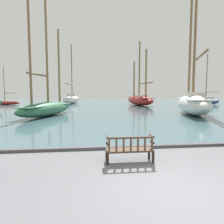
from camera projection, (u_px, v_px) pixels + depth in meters
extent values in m
plane|color=slate|center=(173.00, 191.00, 4.78)|extent=(160.00, 160.00, 0.00)
cube|color=#476670|center=(97.00, 103.00, 48.29)|extent=(100.00, 80.00, 0.08)
cube|color=#4C4C50|center=(136.00, 147.00, 8.58)|extent=(40.00, 0.30, 0.12)
cube|color=black|center=(107.00, 155.00, 6.96)|extent=(0.07, 0.07, 0.42)
cube|color=black|center=(149.00, 153.00, 7.14)|extent=(0.07, 0.07, 0.42)
cube|color=black|center=(108.00, 159.00, 6.51)|extent=(0.07, 0.07, 0.42)
cube|color=black|center=(153.00, 157.00, 6.69)|extent=(0.07, 0.07, 0.42)
cube|color=#422D1E|center=(129.00, 150.00, 6.81)|extent=(1.60, 0.52, 0.06)
cube|color=#422D1E|center=(131.00, 138.00, 6.55)|extent=(1.60, 0.05, 0.06)
cube|color=#422D1E|center=(109.00, 145.00, 6.48)|extent=(0.06, 0.04, 0.41)
cube|color=#422D1E|center=(116.00, 145.00, 6.51)|extent=(0.06, 0.04, 0.41)
cube|color=#422D1E|center=(124.00, 145.00, 6.54)|extent=(0.06, 0.04, 0.41)
cube|color=#422D1E|center=(131.00, 145.00, 6.57)|extent=(0.06, 0.04, 0.41)
cube|color=#422D1E|center=(138.00, 145.00, 6.60)|extent=(0.06, 0.04, 0.41)
cube|color=#422D1E|center=(145.00, 144.00, 6.62)|extent=(0.06, 0.04, 0.41)
cube|color=#422D1E|center=(152.00, 144.00, 6.65)|extent=(0.06, 0.04, 0.41)
cube|color=black|center=(107.00, 144.00, 6.60)|extent=(0.06, 0.30, 0.06)
cube|color=#422D1E|center=(107.00, 137.00, 6.67)|extent=(0.06, 0.47, 0.04)
cube|color=black|center=(152.00, 142.00, 6.78)|extent=(0.06, 0.30, 0.06)
cube|color=#422D1E|center=(152.00, 136.00, 6.85)|extent=(0.06, 0.47, 0.04)
ellipsoid|color=silver|center=(193.00, 104.00, 22.00)|extent=(6.42, 11.65, 2.16)
cube|color=white|center=(193.00, 99.00, 21.95)|extent=(5.30, 10.13, 0.08)
cube|color=beige|center=(195.00, 96.00, 21.09)|extent=(2.31, 2.91, 0.66)
cylinder|color=brown|center=(195.00, 28.00, 21.52)|extent=(0.29, 0.29, 15.16)
cylinder|color=brown|center=(200.00, 57.00, 19.01)|extent=(2.14, 5.59, 0.23)
cylinder|color=brown|center=(190.00, 48.00, 24.68)|extent=(0.29, 0.29, 12.40)
ellipsoid|color=#2D6647|center=(47.00, 109.00, 20.36)|extent=(4.98, 9.86, 1.39)
cube|color=#5B9375|center=(47.00, 105.00, 20.33)|extent=(4.12, 8.59, 0.08)
cylinder|color=brown|center=(46.00, 45.00, 20.01)|extent=(0.21, 0.21, 11.92)
cylinder|color=brown|center=(38.00, 75.00, 18.60)|extent=(1.22, 3.35, 0.17)
cylinder|color=brown|center=(59.00, 67.00, 22.77)|extent=(0.21, 0.21, 8.36)
cylinder|color=brown|center=(30.00, 51.00, 17.28)|extent=(0.21, 0.21, 9.66)
ellipsoid|color=maroon|center=(140.00, 100.00, 38.79)|extent=(4.16, 11.39, 1.87)
cube|color=#C6514C|center=(140.00, 98.00, 38.74)|extent=(3.27, 9.98, 0.08)
cube|color=beige|center=(141.00, 96.00, 37.90)|extent=(1.98, 3.43, 0.51)
cylinder|color=brown|center=(139.00, 70.00, 38.52)|extent=(0.30, 0.30, 10.67)
cylinder|color=brown|center=(145.00, 83.00, 35.81)|extent=(0.89, 6.09, 0.24)
cylinder|color=brown|center=(134.00, 79.00, 41.64)|extent=(0.30, 0.30, 7.43)
cylinder|color=brown|center=(146.00, 74.00, 35.37)|extent=(0.30, 0.30, 8.57)
cylinder|color=brown|center=(129.00, 97.00, 44.98)|extent=(0.42, 1.75, 0.24)
ellipsoid|color=silver|center=(72.00, 100.00, 44.90)|extent=(4.43, 9.58, 1.80)
cube|color=white|center=(72.00, 97.00, 44.85)|extent=(3.62, 8.36, 0.08)
cube|color=beige|center=(71.00, 96.00, 44.12)|extent=(1.69, 2.35, 0.79)
cylinder|color=brown|center=(72.00, 71.00, 44.54)|extent=(0.22, 0.22, 11.73)
cylinder|color=brown|center=(69.00, 84.00, 43.01)|extent=(1.07, 3.58, 0.18)
cylinder|color=silver|center=(69.00, 83.00, 43.00)|extent=(1.15, 3.27, 0.35)
cylinder|color=brown|center=(79.00, 97.00, 50.27)|extent=(0.58, 1.64, 0.18)
ellipsoid|color=navy|center=(206.00, 102.00, 40.16)|extent=(7.10, 3.43, 1.13)
cube|color=#516B9E|center=(206.00, 100.00, 40.13)|extent=(6.19, 2.82, 0.08)
cube|color=beige|center=(208.00, 99.00, 40.29)|extent=(2.21, 1.41, 0.65)
cylinder|color=brown|center=(207.00, 77.00, 39.63)|extent=(0.16, 0.16, 9.23)
cylinder|color=brown|center=(212.00, 92.00, 40.56)|extent=(3.38, 1.06, 0.13)
ellipsoid|color=maroon|center=(6.00, 103.00, 40.02)|extent=(5.44, 1.63, 0.79)
cube|color=#C6514C|center=(6.00, 102.00, 40.00)|extent=(4.78, 1.27, 0.08)
cylinder|color=brown|center=(4.00, 84.00, 39.65)|extent=(0.13, 0.13, 6.85)
cylinder|color=brown|center=(10.00, 93.00, 39.99)|extent=(2.02, 0.24, 0.10)
cylinder|color=silver|center=(10.00, 92.00, 39.98)|extent=(1.83, 0.32, 0.20)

